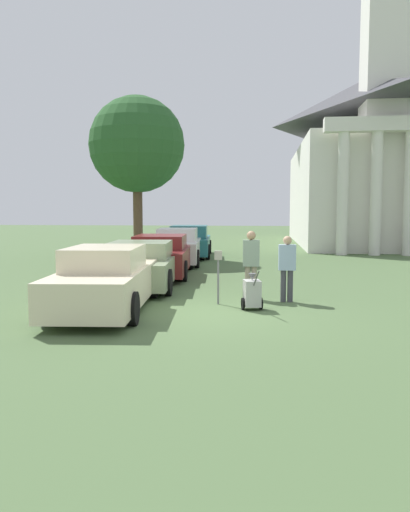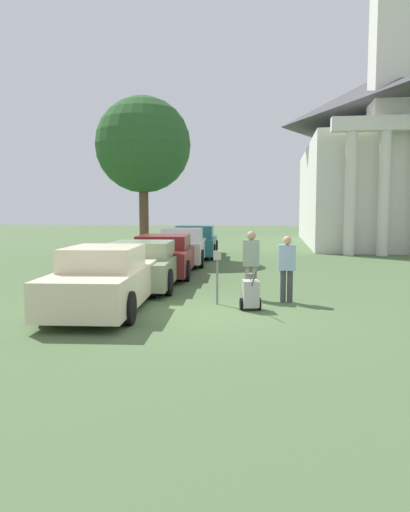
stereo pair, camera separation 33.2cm
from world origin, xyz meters
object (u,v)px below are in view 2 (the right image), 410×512
at_px(parked_car_cream, 106,280).
at_px(parking_meter, 217,267).
at_px(parked_car_sage, 143,265).
at_px(person_worker, 251,260).
at_px(parked_car_teal, 195,242).
at_px(parked_car_maroon, 165,256).
at_px(equipment_cart, 250,293).
at_px(church, 370,153).
at_px(person_supervisor, 287,265).
at_px(parked_car_white, 183,247).

distance_m(parked_car_cream, parking_meter, 2.67).
height_order(parked_car_sage, parking_meter, parked_car_sage).
xyz_separation_m(parked_car_sage, person_worker, (3.25, -1.55, 0.35)).
height_order(parked_car_sage, parked_car_teal, parked_car_teal).
bearing_deg(parked_car_cream, parked_car_maroon, 85.39).
distance_m(parked_car_maroon, parking_meter, 5.84).
relative_size(equipment_cart, church, 0.04).
relative_size(person_supervisor, equipment_cart, 1.64).
xyz_separation_m(parked_car_teal, parking_meter, (2.48, -12.23, 0.21)).
bearing_deg(person_worker, equipment_cart, 89.49).
bearing_deg(parked_car_maroon, person_worker, -58.53).
bearing_deg(parked_car_teal, church, 41.51).
xyz_separation_m(parked_car_white, parked_car_teal, (0.00, 3.37, -0.01)).
bearing_deg(parked_car_sage, equipment_cart, -46.21).
distance_m(parked_car_maroon, person_worker, 5.53).
bearing_deg(parked_car_white, person_worker, -72.59).
bearing_deg(parked_car_white, person_supervisor, -68.14).
height_order(person_worker, equipment_cart, person_worker).
distance_m(parked_car_teal, person_worker, 11.87).
xyz_separation_m(parked_car_white, parking_meter, (2.48, -8.86, 0.21)).
relative_size(parked_car_sage, equipment_cart, 4.77).
bearing_deg(parking_meter, parked_car_cream, -158.62).
relative_size(person_worker, church, 0.07).
bearing_deg(church, parked_car_teal, -133.88).
xyz_separation_m(person_supervisor, church, (5.85, 22.11, 5.11)).
relative_size(parked_car_teal, person_worker, 2.95).
bearing_deg(parked_car_white, parked_car_sage, -94.61).
relative_size(parked_car_white, person_worker, 2.84).
bearing_deg(parked_car_teal, parked_car_white, -94.62).
relative_size(parked_car_maroon, church, 0.21).
xyz_separation_m(parking_meter, equipment_cart, (0.83, -0.57, -0.53)).
height_order(parked_car_cream, parked_car_sage, parked_car_cream).
relative_size(person_worker, person_supervisor, 1.07).
distance_m(parked_car_cream, person_worker, 3.73).
height_order(parked_car_cream, parking_meter, parked_car_cream).
relative_size(parked_car_cream, person_supervisor, 3.08).
distance_m(parked_car_white, person_worker, 8.68).
bearing_deg(parked_car_white, parking_meter, -78.99).
xyz_separation_m(parked_car_maroon, parked_car_white, (-0.00, 3.58, 0.04)).
xyz_separation_m(parked_car_sage, parked_car_teal, (0.00, 9.86, 0.05)).
relative_size(parked_car_teal, person_supervisor, 3.14).
xyz_separation_m(parked_car_white, person_worker, (3.25, -8.04, 0.30)).
relative_size(parked_car_maroon, parked_car_teal, 1.04).
relative_size(parked_car_white, person_supervisor, 3.03).
bearing_deg(equipment_cart, parked_car_white, 97.57).
bearing_deg(parking_meter, person_supervisor, 17.20).
distance_m(person_supervisor, equipment_cart, 1.48).
height_order(parked_car_white, person_worker, person_worker).
xyz_separation_m(parked_car_sage, church, (10.00, 20.26, 5.39)).
height_order(person_supervisor, church, church).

